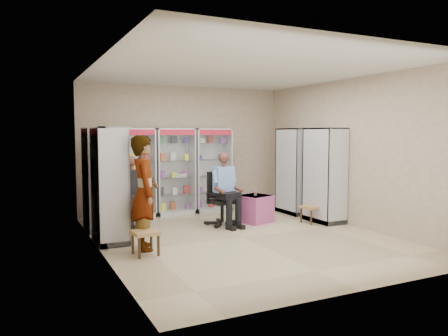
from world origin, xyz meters
name	(u,v)px	position (x,y,z in m)	size (l,w,h in m)	color
floor	(243,237)	(0.00, 0.00, 0.00)	(6.00, 6.00, 0.00)	tan
room_shell	(243,129)	(0.00, 0.00, 1.97)	(5.02, 6.02, 3.01)	#BFA78E
cabinet_back_left	(134,173)	(-1.30, 2.73, 1.00)	(0.90, 0.50, 2.00)	#B9BBC1
cabinet_back_mid	(174,171)	(-0.35, 2.73, 1.00)	(0.90, 0.50, 2.00)	silver
cabinet_back_right	(212,170)	(0.60, 2.73, 1.00)	(0.90, 0.50, 2.00)	#B8BAC0
cabinet_right_far	(295,171)	(2.23, 1.60, 1.00)	(0.50, 0.90, 2.00)	silver
cabinet_right_near	(324,175)	(2.23, 0.50, 1.00)	(0.50, 0.90, 2.00)	#B1B5B9
cabinet_left_far	(98,179)	(-2.23, 1.80, 1.00)	(0.50, 0.90, 2.00)	#ADAFB4
cabinet_left_near	(110,185)	(-2.23, 0.70, 1.00)	(0.50, 0.90, 2.00)	silver
wooden_chair	(131,202)	(-1.55, 2.00, 0.47)	(0.42, 0.42, 0.94)	black
seated_customer	(132,193)	(-1.55, 1.95, 0.67)	(0.44, 0.60, 1.34)	black
office_chair	(222,199)	(0.12, 1.13, 0.55)	(0.60, 0.60, 1.10)	black
seated_shopkeeper	(223,192)	(0.12, 1.08, 0.70)	(0.46, 0.64, 1.40)	#688ACF
pink_trunk	(255,209)	(0.88, 1.09, 0.29)	(0.60, 0.58, 0.58)	#B3478B
tea_glass	(255,193)	(0.87, 1.06, 0.62)	(0.07, 0.07, 0.10)	#612508
woven_stool_a	(311,214)	(1.90, 0.50, 0.18)	(0.37, 0.37, 0.37)	#B4854C
woven_stool_b	(145,243)	(-1.90, -0.35, 0.19)	(0.38, 0.38, 0.38)	olive
standing_man	(144,193)	(-1.81, 0.00, 0.93)	(0.68, 0.44, 1.86)	gray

